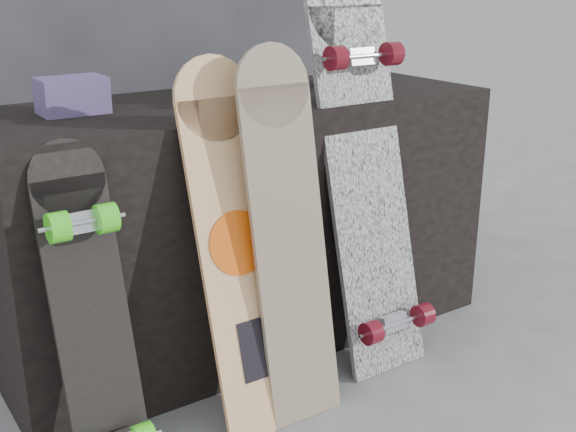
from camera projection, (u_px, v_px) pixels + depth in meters
ground at (333, 397)px, 2.10m from camera, size 60.00×60.00×0.00m
vendor_table at (243, 220)px, 2.36m from camera, size 1.60×0.60×0.80m
merch_box_purple at (72, 95)px, 1.99m from camera, size 0.18×0.12×0.10m
merch_box_small at (342, 68)px, 2.48m from camera, size 0.14×0.14×0.12m
merch_box_flat at (219, 82)px, 2.36m from camera, size 0.22×0.10×0.06m
longboard_geisha at (236, 238)px, 1.88m from camera, size 0.22×0.28×0.98m
longboard_celtic at (288, 225)px, 1.91m from camera, size 0.22×0.21×1.01m
longboard_cascadia at (366, 161)px, 2.16m from camera, size 0.28×0.38×1.22m
skateboard_dark at (93, 313)px, 1.69m from camera, size 0.18×0.28×0.81m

